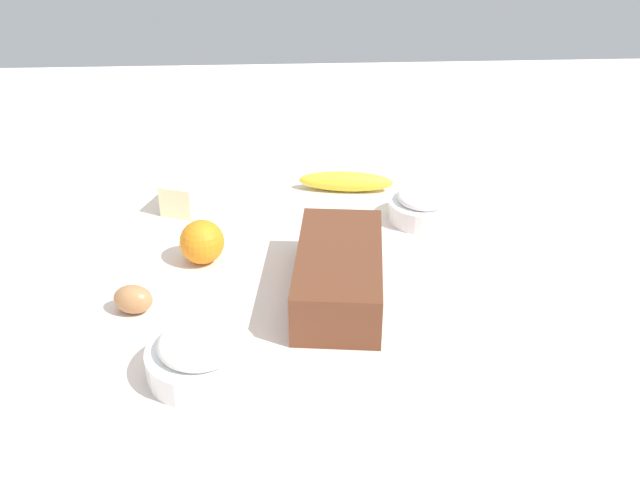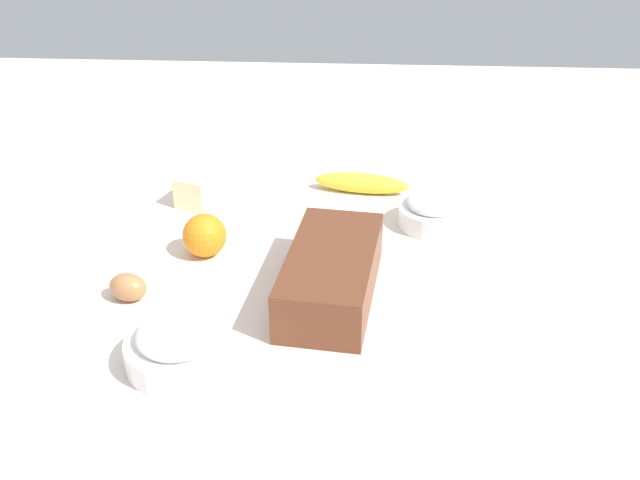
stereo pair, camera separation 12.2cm
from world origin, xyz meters
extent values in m
cube|color=beige|center=(0.00, 0.00, -0.01)|extent=(2.40, 2.40, 0.02)
cube|color=brown|center=(0.11, 0.02, 0.04)|extent=(0.29, 0.16, 0.08)
cube|color=black|center=(0.11, 0.02, 0.04)|extent=(0.28, 0.15, 0.07)
cylinder|color=white|center=(0.29, -0.17, 0.02)|extent=(0.15, 0.15, 0.04)
torus|color=white|center=(0.29, -0.17, 0.04)|extent=(0.15, 0.15, 0.01)
ellipsoid|color=white|center=(0.29, -0.17, 0.05)|extent=(0.11, 0.11, 0.04)
cylinder|color=white|center=(-0.14, 0.20, 0.02)|extent=(0.13, 0.13, 0.04)
torus|color=white|center=(-0.14, 0.20, 0.03)|extent=(0.13, 0.13, 0.01)
ellipsoid|color=white|center=(-0.14, 0.20, 0.05)|extent=(0.10, 0.10, 0.03)
ellipsoid|color=yellow|center=(-0.27, 0.07, 0.02)|extent=(0.07, 0.19, 0.04)
sphere|color=orange|center=(-0.01, -0.20, 0.04)|extent=(0.08, 0.08, 0.08)
cube|color=#F4EDB2|center=(-0.21, -0.25, 0.03)|extent=(0.11, 0.09, 0.06)
ellipsoid|color=#B17748|center=(0.13, -0.29, 0.02)|extent=(0.06, 0.07, 0.04)
camera|label=1|loc=(1.07, -0.06, 0.64)|focal=41.12mm
camera|label=2|loc=(1.07, 0.06, 0.64)|focal=41.12mm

